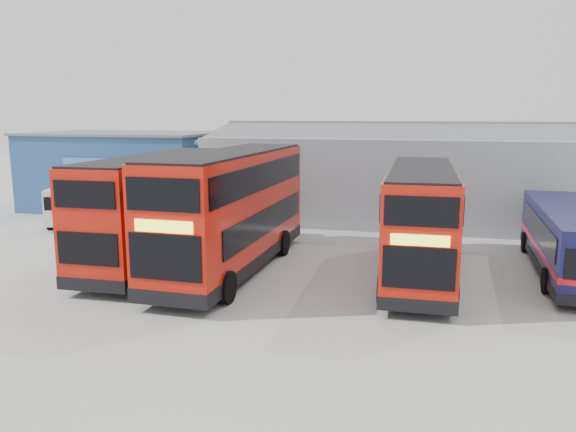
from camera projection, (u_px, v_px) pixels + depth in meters
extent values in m
plane|color=#999994|center=(225.00, 315.00, 18.04)|extent=(120.00, 120.00, 0.00)
cube|color=navy|center=(128.00, 171.00, 38.23)|extent=(12.00, 8.00, 5.00)
cube|color=#585C61|center=(126.00, 133.00, 37.77)|extent=(12.30, 8.30, 0.15)
cube|color=#426DBD|center=(92.00, 170.00, 34.24)|extent=(3.96, 0.15, 1.40)
cube|color=gray|center=(464.00, 177.00, 34.58)|extent=(30.00, 12.00, 5.00)
cube|color=#585C61|center=(469.00, 134.00, 31.42)|extent=(30.50, 6.33, 1.29)
cube|color=#585C61|center=(464.00, 131.00, 36.74)|extent=(30.50, 6.33, 1.29)
cube|color=#BA170A|center=(159.00, 206.00, 24.13)|extent=(2.91, 10.94, 4.19)
cube|color=black|center=(161.00, 249.00, 24.47)|extent=(2.95, 10.98, 0.47)
cube|color=black|center=(184.00, 220.00, 23.52)|extent=(0.32, 9.21, 0.98)
cube|color=black|center=(127.00, 218.00, 24.11)|extent=(0.32, 9.21, 0.98)
cube|color=black|center=(187.00, 178.00, 23.60)|extent=(0.35, 10.25, 0.98)
cube|color=black|center=(130.00, 176.00, 24.19)|extent=(0.35, 10.25, 0.98)
cube|color=black|center=(206.00, 201.00, 29.46)|extent=(2.33, 0.12, 1.40)
cube|color=black|center=(205.00, 165.00, 29.12)|extent=(2.33, 0.12, 0.98)
cube|color=yellow|center=(206.00, 183.00, 29.30)|extent=(1.86, 0.10, 0.36)
cube|color=black|center=(88.00, 249.00, 19.01)|extent=(2.28, 0.12, 1.14)
cube|color=black|center=(84.00, 195.00, 18.67)|extent=(2.28, 0.12, 0.93)
cube|color=black|center=(157.00, 157.00, 23.74)|extent=(2.75, 10.78, 0.10)
cylinder|color=black|center=(218.00, 233.00, 27.81)|extent=(0.36, 1.09, 1.08)
cylinder|color=black|center=(171.00, 231.00, 28.37)|extent=(0.36, 1.09, 1.08)
cylinder|color=black|center=(159.00, 268.00, 21.57)|extent=(0.36, 1.09, 1.08)
cylinder|color=black|center=(101.00, 264.00, 22.13)|extent=(0.36, 1.09, 1.08)
cube|color=#BA170A|center=(232.00, 208.00, 22.82)|extent=(2.90, 11.55, 4.44)
cube|color=black|center=(233.00, 255.00, 23.18)|extent=(2.95, 11.59, 0.49)
cube|color=black|center=(205.00, 217.00, 23.70)|extent=(0.19, 9.76, 1.04)
cube|color=black|center=(268.00, 220.00, 22.96)|extent=(0.19, 9.76, 1.04)
cube|color=black|center=(200.00, 174.00, 22.95)|extent=(0.21, 10.85, 1.04)
cube|color=black|center=(264.00, 176.00, 22.21)|extent=(0.21, 10.85, 1.04)
cube|color=black|center=(165.00, 257.00, 17.46)|extent=(2.47, 0.09, 1.48)
cube|color=black|center=(162.00, 195.00, 17.11)|extent=(2.47, 0.09, 1.04)
cube|color=yellow|center=(163.00, 227.00, 17.28)|extent=(1.97, 0.07, 0.38)
cube|color=black|center=(274.00, 202.00, 28.41)|extent=(2.41, 0.09, 1.21)
cube|color=black|center=(274.00, 163.00, 28.05)|extent=(2.41, 0.09, 0.99)
cube|color=black|center=(231.00, 153.00, 22.41)|extent=(2.74, 11.38, 0.11)
cylinder|color=black|center=(157.00, 281.00, 19.75)|extent=(0.37, 1.14, 1.14)
cylinder|color=black|center=(226.00, 287.00, 19.05)|extent=(0.37, 1.14, 1.14)
cylinder|color=black|center=(229.00, 239.00, 26.29)|extent=(0.37, 1.14, 1.14)
cylinder|color=black|center=(283.00, 243.00, 25.59)|extent=(0.37, 1.14, 1.14)
cube|color=#BA170A|center=(420.00, 220.00, 21.86)|extent=(2.72, 10.29, 3.95)
cube|color=black|center=(418.00, 264.00, 22.18)|extent=(2.76, 10.33, 0.44)
cube|color=black|center=(388.00, 228.00, 22.59)|extent=(0.29, 8.67, 0.93)
cube|color=black|center=(452.00, 231.00, 22.03)|extent=(0.29, 8.67, 0.93)
cube|color=black|center=(389.00, 188.00, 21.92)|extent=(0.32, 9.64, 0.93)
cube|color=black|center=(455.00, 190.00, 21.36)|extent=(0.32, 9.64, 0.93)
cube|color=black|center=(419.00, 268.00, 17.04)|extent=(2.19, 0.11, 1.32)
cube|color=black|center=(421.00, 212.00, 16.73)|extent=(2.19, 0.11, 0.93)
cube|color=yellow|center=(420.00, 240.00, 16.88)|extent=(1.75, 0.09, 0.34)
cube|color=black|center=(420.00, 211.00, 26.87)|extent=(2.14, 0.11, 1.07)
cube|color=black|center=(422.00, 175.00, 26.55)|extent=(2.14, 0.11, 0.88)
cube|color=black|center=(422.00, 169.00, 21.50)|extent=(2.57, 10.14, 0.10)
cylinder|color=black|center=(382.00, 289.00, 19.04)|extent=(0.34, 1.02, 1.01)
cylinder|color=black|center=(454.00, 294.00, 18.52)|extent=(0.34, 1.02, 1.01)
cylinder|color=black|center=(392.00, 248.00, 24.92)|extent=(0.34, 1.02, 1.01)
cylinder|color=black|center=(446.00, 251.00, 24.39)|extent=(0.34, 1.02, 1.01)
cube|color=#0D1239|center=(568.00, 238.00, 22.31)|extent=(2.51, 10.06, 2.41)
cube|color=black|center=(565.00, 263.00, 22.50)|extent=(2.55, 10.10, 0.36)
cube|color=red|center=(567.00, 248.00, 22.39)|extent=(2.54, 10.09, 0.23)
cube|color=black|center=(538.00, 228.00, 22.30)|extent=(0.24, 8.37, 0.86)
cube|color=black|center=(548.00, 212.00, 27.02)|extent=(2.05, 0.09, 1.18)
cylinder|color=black|center=(525.00, 242.00, 26.15)|extent=(0.31, 0.95, 0.95)
cylinder|color=black|center=(547.00, 281.00, 20.14)|extent=(0.31, 0.95, 0.95)
cube|color=silver|center=(78.00, 202.00, 32.73)|extent=(3.55, 5.58, 1.97)
cube|color=black|center=(62.00, 204.00, 30.10)|extent=(1.80, 0.61, 0.73)
cube|color=black|center=(48.00, 201.00, 30.99)|extent=(0.33, 0.91, 0.62)
cube|color=black|center=(87.00, 201.00, 31.09)|extent=(0.33, 0.91, 0.62)
cylinder|color=black|center=(50.00, 223.00, 31.12)|extent=(0.46, 0.79, 0.75)
cylinder|color=black|center=(87.00, 223.00, 31.21)|extent=(0.46, 0.79, 0.75)
cylinder|color=black|center=(71.00, 212.00, 34.59)|extent=(0.46, 0.79, 0.75)
cylinder|color=black|center=(104.00, 212.00, 34.68)|extent=(0.46, 0.79, 0.75)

